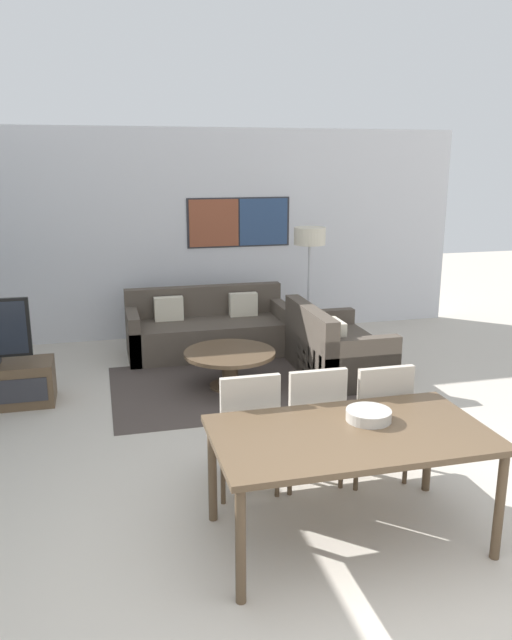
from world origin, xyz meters
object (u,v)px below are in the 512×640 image
dining_table (350,442)px  dining_chair_right (377,415)px  sofa_main (208,331)px  dining_chair_centre (312,419)px  coffee_table (230,360)px  fruit_bowl (369,414)px  sofa_side (332,351)px  dining_chair_left (246,426)px  floor_lamp (310,243)px

dining_table → dining_chair_right: bearing=53.4°
sofa_main → dining_chair_centre: 3.53m
sofa_main → coffee_table: (-0.00, -1.34, 0.03)m
fruit_bowl → coffee_table: bearing=96.9°
sofa_side → dining_chair_left: dining_chair_left is taller
dining_chair_centre → fruit_bowl: 0.68m
sofa_side → fruit_bowl: bearing=163.1°
sofa_main → floor_lamp: 1.71m
dining_chair_left → dining_chair_right: size_ratio=1.00×
coffee_table → dining_chair_left: bearing=-98.8°
dining_chair_left → floor_lamp: 3.94m
sofa_side → dining_chair_right: size_ratio=1.47×
dining_chair_right → fruit_bowl: 0.68m
dining_table → dining_chair_centre: (-0.00, 0.73, -0.15)m
dining_table → fruit_bowl: size_ratio=5.86×
dining_chair_centre → fruit_bowl: bearing=-73.6°
sofa_side → dining_table: (-1.06, -3.02, 0.41)m
dining_chair_left → floor_lamp: size_ratio=0.61×
dining_chair_centre → floor_lamp: bearing=71.5°
coffee_table → floor_lamp: size_ratio=0.63×
sofa_side → dining_chair_right: bearing=166.6°
sofa_main → dining_chair_centre: size_ratio=2.14×
dining_chair_right → floor_lamp: floor_lamp is taller
dining_table → dining_chair_left: 0.89m
dining_table → dining_chair_centre: size_ratio=1.82×
dining_chair_left → dining_chair_right: (0.99, -0.06, 0.00)m
dining_chair_centre → floor_lamp: 3.76m
dining_chair_centre → dining_chair_right: same height
sofa_main → dining_chair_left: (-0.34, -3.52, 0.25)m
sofa_main → sofa_side: 1.72m
sofa_side → fruit_bowl: size_ratio=4.72×
dining_chair_left → fruit_bowl: 0.94m
sofa_side → coffee_table: (-1.22, -0.12, 0.03)m
sofa_main → dining_table: sofa_main is taller
dining_table → dining_chair_right: dining_chair_right is taller
sofa_main → dining_chair_centre: (0.16, -3.51, 0.25)m
coffee_table → dining_chair_centre: size_ratio=1.04×
sofa_side → fruit_bowl: fruit_bowl is taller
dining_chair_right → floor_lamp: 3.69m
coffee_table → fruit_bowl: size_ratio=3.33×
coffee_table → dining_chair_right: bearing=-73.6°
dining_chair_left → fruit_bowl: (0.67, -0.60, 0.26)m
dining_chair_right → fruit_bowl: dining_chair_right is taller
sofa_side → dining_chair_centre: (-1.06, -2.30, 0.25)m
sofa_main → dining_table: size_ratio=1.17×
sofa_side → fruit_bowl: (-0.88, -2.90, 0.52)m
sofa_side → dining_chair_centre: 2.54m
dining_chair_centre → fruit_bowl: (0.18, -0.60, 0.26)m
dining_table → dining_chair_right: 0.85m
coffee_table → dining_chair_centre: 2.20m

